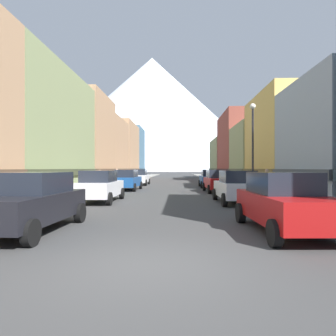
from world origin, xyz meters
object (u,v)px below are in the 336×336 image
(car_left_3, at_px, (139,177))
(car_right_3, at_px, (210,178))
(car_right_2, at_px, (218,181))
(pedestrian_0, at_px, (100,180))
(trash_bin_right, at_px, (280,191))
(streetlamp_right, at_px, (253,135))
(car_right_1, at_px, (236,187))
(pedestrian_2, at_px, (117,177))
(parking_meter_near, at_px, (305,190))
(car_right_0, at_px, (284,202))
(potted_plant_1, at_px, (272,186))
(pedestrian_1, at_px, (267,183))
(car_left_1, at_px, (100,186))
(potted_plant_2, at_px, (259,185))
(car_left_2, at_px, (127,180))
(potted_plant_0, at_px, (303,190))
(car_left_0, at_px, (31,202))

(car_left_3, relative_size, car_right_3, 1.00)
(car_right_2, bearing_deg, pedestrian_0, 168.24)
(car_left_3, height_order, pedestrian_0, car_left_3)
(car_right_3, distance_m, pedestrian_0, 10.81)
(trash_bin_right, height_order, streetlamp_right, streetlamp_right)
(car_right_1, xyz_separation_m, pedestrian_2, (-10.05, 17.02, 0.03))
(car_right_2, bearing_deg, parking_meter_near, -80.61)
(car_left_3, height_order, trash_bin_right, car_left_3)
(car_right_0, bearing_deg, potted_plant_1, 74.55)
(streetlamp_right, bearing_deg, pedestrian_1, 4.43)
(trash_bin_right, xyz_separation_m, potted_plant_1, (0.65, 3.55, 0.03))
(car_right_3, distance_m, parking_meter_near, 17.99)
(potted_plant_1, bearing_deg, car_right_0, -105.45)
(car_left_1, height_order, trash_bin_right, car_left_1)
(car_left_1, height_order, car_right_2, same)
(potted_plant_2, relative_size, pedestrian_1, 0.49)
(car_left_2, height_order, car_right_0, same)
(potted_plant_0, relative_size, potted_plant_1, 1.14)
(car_left_1, xyz_separation_m, car_right_0, (7.60, -7.80, 0.00))
(car_right_1, xyz_separation_m, potted_plant_1, (3.20, 4.13, -0.22))
(potted_plant_0, bearing_deg, pedestrian_1, 101.56)
(car_right_3, height_order, trash_bin_right, car_right_3)
(car_left_1, xyz_separation_m, car_right_2, (7.60, 7.23, 0.00))
(car_right_0, xyz_separation_m, car_right_2, (0.00, 15.03, 0.00))
(pedestrian_0, bearing_deg, trash_bin_right, -35.79)
(parking_meter_near, height_order, potted_plant_0, parking_meter_near)
(car_right_3, relative_size, pedestrian_0, 2.72)
(parking_meter_near, relative_size, potted_plant_2, 1.59)
(car_right_1, distance_m, pedestrian_1, 3.70)
(car_right_0, bearing_deg, potted_plant_0, 63.99)
(trash_bin_right, relative_size, potted_plant_1, 1.02)
(car_left_0, distance_m, car_right_2, 16.98)
(car_left_3, xyz_separation_m, trash_bin_right, (10.15, -17.09, -0.26))
(trash_bin_right, distance_m, streetlamp_right, 4.08)
(car_left_3, bearing_deg, car_left_0, -89.99)
(car_right_2, xyz_separation_m, pedestrian_0, (-10.05, 2.09, -0.00))
(car_right_2, bearing_deg, car_right_1, -89.98)
(potted_plant_0, bearing_deg, potted_plant_1, 90.00)
(potted_plant_0, distance_m, streetlamp_right, 5.08)
(car_right_2, bearing_deg, car_right_0, -90.00)
(potted_plant_1, height_order, streetlamp_right, streetlamp_right)
(car_right_0, distance_m, car_right_3, 21.11)
(potted_plant_2, bearing_deg, parking_meter_near, -96.14)
(car_left_0, distance_m, car_right_1, 10.76)
(car_right_2, relative_size, trash_bin_right, 4.54)
(car_right_3, bearing_deg, potted_plant_2, -62.96)
(car_left_2, distance_m, pedestrian_1, 12.07)
(car_right_0, height_order, pedestrian_2, pedestrian_2)
(car_left_3, relative_size, potted_plant_1, 4.59)
(pedestrian_1, bearing_deg, potted_plant_1, 61.11)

